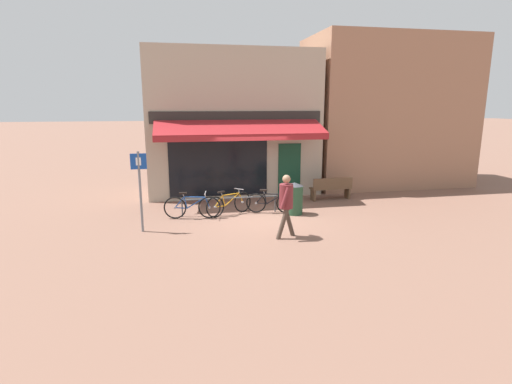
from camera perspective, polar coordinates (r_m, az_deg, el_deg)
name	(u,v)px	position (r m, az deg, el deg)	size (l,w,h in m)	color
ground_plane	(259,216)	(13.09, 0.41, -3.49)	(160.00, 160.00, 0.00)	brown
shop_front	(232,123)	(16.63, -3.42, 9.80)	(6.78, 4.49, 5.68)	tan
neighbour_building	(385,112)	(19.41, 17.97, 10.78)	(7.01, 4.00, 6.47)	#9E7056
bike_rack_rail	(230,200)	(13.26, -3.79, -1.21)	(3.22, 0.04, 0.57)	#47494F
bicycle_blue	(192,207)	(12.91, -9.12, -2.10)	(1.80, 0.52, 0.86)	black
bicycle_orange	(229,204)	(13.24, -3.88, -1.67)	(1.65, 0.93, 0.84)	black
bicycle_black	(271,203)	(13.40, 2.16, -1.51)	(1.65, 0.64, 0.82)	black
pedestrian_adult	(286,199)	(10.82, 4.32, -1.05)	(0.60, 0.64, 1.76)	#47382D
litter_bin	(294,198)	(13.30, 5.50, -0.90)	(0.57, 0.57, 1.07)	#23472D
parking_sign	(140,183)	(11.67, -16.27, 1.23)	(0.44, 0.07, 2.32)	slate
park_bench	(331,188)	(15.52, 10.72, 0.58)	(1.62, 0.54, 0.87)	brown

